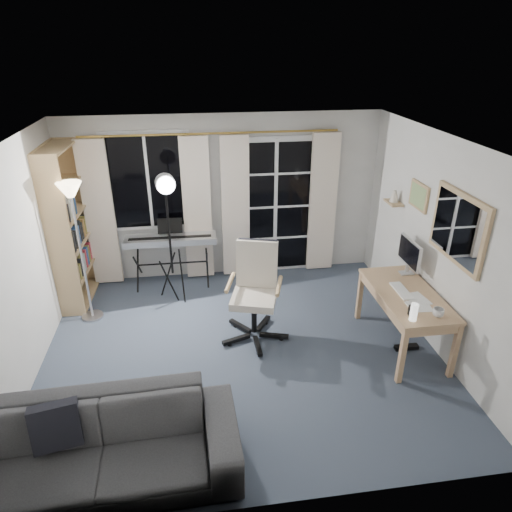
{
  "coord_description": "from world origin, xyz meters",
  "views": [
    {
      "loc": [
        -0.45,
        -4.34,
        3.31
      ],
      "look_at": [
        0.23,
        0.35,
        1.04
      ],
      "focal_mm": 32.0,
      "sensor_mm": 36.0,
      "label": 1
    }
  ],
  "objects": [
    {
      "name": "floor",
      "position": [
        0.0,
        0.0,
        -0.01
      ],
      "size": [
        4.5,
        4.0,
        0.02
      ],
      "primitive_type": "cube",
      "color": "#3C4958",
      "rests_on": "ground"
    },
    {
      "name": "window",
      "position": [
        -1.05,
        1.97,
        1.5
      ],
      "size": [
        1.2,
        0.08,
        1.4
      ],
      "color": "white",
      "rests_on": "floor"
    },
    {
      "name": "french_door",
      "position": [
        0.75,
        1.97,
        1.03
      ],
      "size": [
        1.32,
        0.09,
        2.11
      ],
      "color": "white",
      "rests_on": "floor"
    },
    {
      "name": "curtains",
      "position": [
        -0.14,
        1.88,
        1.09
      ],
      "size": [
        3.6,
        0.07,
        2.13
      ],
      "color": "gold",
      "rests_on": "floor"
    },
    {
      "name": "bookshelf",
      "position": [
        -2.13,
        1.5,
        1.01
      ],
      "size": [
        0.38,
        1.0,
        2.13
      ],
      "rotation": [
        0.0,
        0.0,
        -0.04
      ],
      "color": "#A27B55",
      "rests_on": "floor"
    },
    {
      "name": "torchiere_lamp",
      "position": [
        -1.85,
        0.96,
        1.46
      ],
      "size": [
        0.36,
        0.36,
        1.82
      ],
      "rotation": [
        0.0,
        0.0,
        0.32
      ],
      "color": "#B2B2B7",
      "rests_on": "floor"
    },
    {
      "name": "keyboard_piano",
      "position": [
        -0.8,
        1.7,
        0.71
      ],
      "size": [
        1.29,
        0.63,
        0.94
      ],
      "rotation": [
        0.0,
        0.0,
        -0.01
      ],
      "color": "black",
      "rests_on": "floor"
    },
    {
      "name": "studio_light",
      "position": [
        -0.78,
        1.22,
        1.48
      ],
      "size": [
        0.37,
        0.37,
        1.84
      ],
      "rotation": [
        0.0,
        0.0,
        0.16
      ],
      "color": "black",
      "rests_on": "floor"
    },
    {
      "name": "office_chair",
      "position": [
        0.22,
        0.34,
        0.69
      ],
      "size": [
        0.82,
        0.81,
        1.17
      ],
      "rotation": [
        0.0,
        0.0,
        -0.29
      ],
      "color": "black",
      "rests_on": "floor"
    },
    {
      "name": "desk",
      "position": [
        1.88,
        -0.17,
        0.62
      ],
      "size": [
        0.67,
        1.32,
        0.71
      ],
      "rotation": [
        0.0,
        0.0,
        0.01
      ],
      "color": "tan",
      "rests_on": "floor"
    },
    {
      "name": "monitor",
      "position": [
        2.08,
        0.28,
        0.97
      ],
      "size": [
        0.17,
        0.51,
        0.44
      ],
      "rotation": [
        0.0,
        0.0,
        0.01
      ],
      "color": "silver",
      "rests_on": "desk"
    },
    {
      "name": "desk_clutter",
      "position": [
        1.82,
        -0.39,
        0.55
      ],
      "size": [
        0.41,
        0.8,
        0.9
      ],
      "rotation": [
        0.0,
        0.0,
        0.01
      ],
      "color": "white",
      "rests_on": "desk"
    },
    {
      "name": "mug",
      "position": [
        1.98,
        -0.67,
        0.76
      ],
      "size": [
        0.12,
        0.09,
        0.12
      ],
      "primitive_type": "imported",
      "rotation": [
        0.0,
        0.0,
        0.01
      ],
      "color": "silver",
      "rests_on": "desk"
    },
    {
      "name": "wall_mirror",
      "position": [
        2.22,
        -0.35,
        1.55
      ],
      "size": [
        0.04,
        0.94,
        0.74
      ],
      "color": "#A27B55",
      "rests_on": "floor"
    },
    {
      "name": "framed_print",
      "position": [
        2.23,
        0.55,
        1.6
      ],
      "size": [
        0.03,
        0.42,
        0.32
      ],
      "color": "#A27B55",
      "rests_on": "floor"
    },
    {
      "name": "wall_shelf",
      "position": [
        2.16,
        1.05,
        1.41
      ],
      "size": [
        0.16,
        0.3,
        0.18
      ],
      "color": "#A27B55",
      "rests_on": "floor"
    },
    {
      "name": "sofa",
      "position": [
        -1.32,
        -1.55,
        0.44
      ],
      "size": [
        2.25,
        0.72,
        0.87
      ],
      "rotation": [
        0.0,
        0.0,
        0.03
      ],
      "color": "#29292C",
      "rests_on": "floor"
    }
  ]
}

